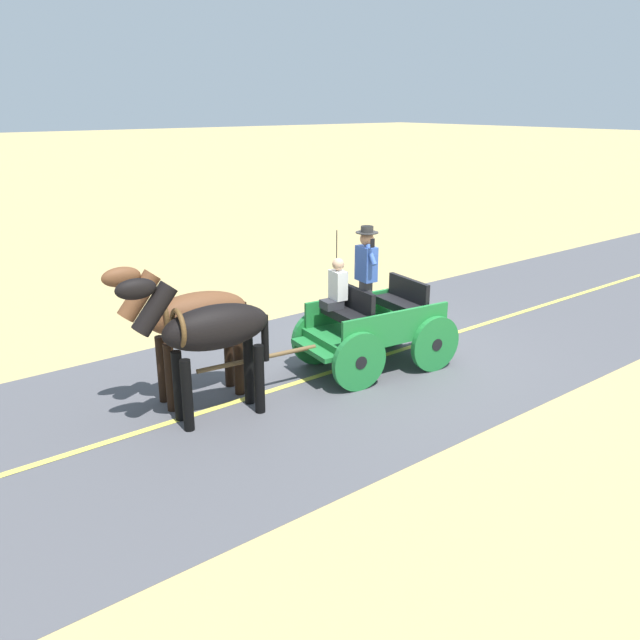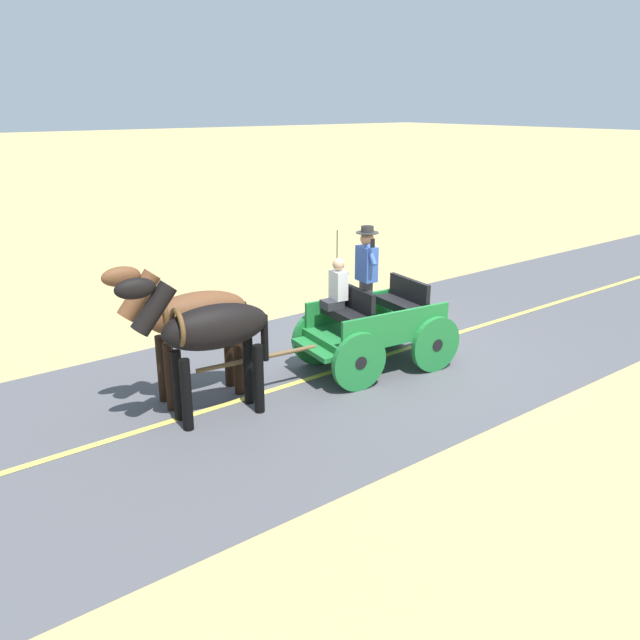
{
  "view_description": "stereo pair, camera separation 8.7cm",
  "coord_description": "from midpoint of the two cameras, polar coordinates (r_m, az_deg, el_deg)",
  "views": [
    {
      "loc": [
        -7.88,
        7.72,
        4.34
      ],
      "look_at": [
        -0.27,
        1.74,
        1.1
      ],
      "focal_mm": 36.61,
      "sensor_mm": 36.0,
      "label": 1
    },
    {
      "loc": [
        -7.93,
        7.65,
        4.34
      ],
      "look_at": [
        -0.27,
        1.74,
        1.1
      ],
      "focal_mm": 36.61,
      "sensor_mm": 36.0,
      "label": 2
    }
  ],
  "objects": [
    {
      "name": "road_centre_stripe",
      "position": [
        11.85,
        5.59,
        -3.02
      ],
      "size": [
        0.12,
        160.0,
        0.0
      ],
      "primitive_type": "cube",
      "color": "#DBCC4C",
      "rests_on": "road_surface"
    },
    {
      "name": "ground_plane",
      "position": [
        11.85,
        5.59,
        -3.06
      ],
      "size": [
        200.0,
        200.0,
        0.0
      ],
      "primitive_type": "plane",
      "color": "tan"
    },
    {
      "name": "horse_near_side",
      "position": [
        9.16,
        -9.96,
        -0.99
      ],
      "size": [
        0.76,
        2.15,
        2.21
      ],
      "color": "black",
      "rests_on": "ground"
    },
    {
      "name": "horse_drawn_carriage",
      "position": [
        10.99,
        4.33,
        -0.25
      ],
      "size": [
        1.7,
        4.51,
        2.5
      ],
      "color": "#1E7233",
      "rests_on": "ground"
    },
    {
      "name": "horse_off_side",
      "position": [
        9.81,
        -11.5,
        0.23
      ],
      "size": [
        0.73,
        2.14,
        2.21
      ],
      "color": "brown",
      "rests_on": "ground"
    },
    {
      "name": "road_surface",
      "position": [
        11.85,
        5.59,
        -3.05
      ],
      "size": [
        5.88,
        160.0,
        0.01
      ],
      "primitive_type": "cube",
      "color": "#4C4C51",
      "rests_on": "ground"
    }
  ]
}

